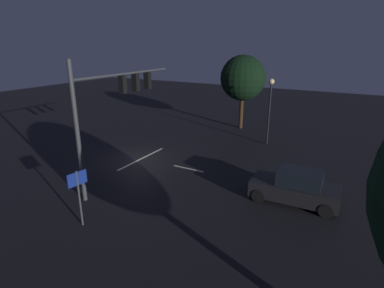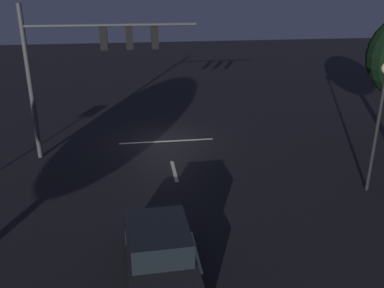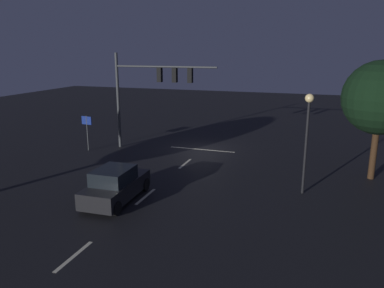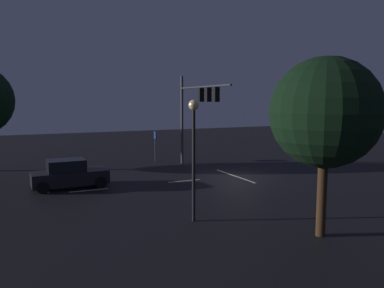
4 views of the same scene
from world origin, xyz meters
The scene contains 7 objects.
ground_plane centered at (0.00, 0.00, 0.00)m, with size 80.00×80.00×0.00m, color black.
traffic_signal_assembly centered at (3.51, 1.41, 4.88)m, with size 7.73×0.47×7.07m.
lane_dash_far centered at (0.00, 4.00, 0.00)m, with size 2.20×0.16×0.01m, color beige.
lane_dash_mid centered at (0.00, 10.00, 0.00)m, with size 2.20×0.16×0.01m, color beige.
stop_bar centered at (0.00, 0.22, 0.00)m, with size 5.00×0.16×0.01m, color beige.
car_approaching centered at (1.15, 10.93, 0.80)m, with size 2.01×4.41×1.70m.
street_lamp_left_kerb centered at (-7.56, 6.93, 3.62)m, with size 0.44×0.44×5.18m.
Camera 2 is at (1.67, 20.62, 7.82)m, focal length 38.45 mm.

